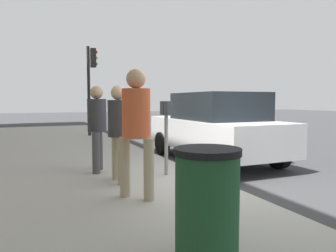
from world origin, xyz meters
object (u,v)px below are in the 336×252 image
pedestrian_at_meter (119,126)px  traffic_signal (91,76)px  parking_meter (166,122)px  trash_bin (207,205)px  parking_officer (97,122)px  pedestrian_bystander (136,122)px  parked_sedan_near (215,127)px

pedestrian_at_meter → traffic_signal: traffic_signal is taller
parking_meter → trash_bin: 3.39m
parking_officer → trash_bin: (-4.00, -0.17, -0.49)m
pedestrian_bystander → parked_sedan_near: pedestrian_bystander is taller
traffic_signal → trash_bin: bearing=175.0°
pedestrian_bystander → parked_sedan_near: size_ratio=0.42×
parking_meter → parked_sedan_near: bearing=-53.3°
pedestrian_bystander → parking_officer: 2.02m
parking_officer → trash_bin: parking_officer is taller
parking_officer → trash_bin: 4.03m
pedestrian_bystander → parked_sedan_near: 4.07m
parked_sedan_near → traffic_signal: traffic_signal is taller
parking_officer → parked_sedan_near: 3.26m
parking_officer → traffic_signal: 7.10m
parking_meter → parking_officer: (0.80, 1.16, -0.02)m
pedestrian_at_meter → parking_officer: size_ratio=0.98×
pedestrian_at_meter → trash_bin: pedestrian_at_meter is taller
parking_meter → traffic_signal: traffic_signal is taller
pedestrian_at_meter → traffic_signal: size_ratio=0.47×
parked_sedan_near → parking_officer: bearing=102.6°
pedestrian_bystander → parking_officer: pedestrian_bystander is taller
traffic_signal → parking_meter: bearing=-179.7°
pedestrian_at_meter → parked_sedan_near: size_ratio=0.38×
parking_meter → pedestrian_at_meter: pedestrian_at_meter is taller
parked_sedan_near → traffic_signal: 6.71m
pedestrian_bystander → trash_bin: (-2.00, -0.00, -0.61)m
parking_officer → traffic_signal: traffic_signal is taller
trash_bin → parking_meter: bearing=-17.0°
parking_meter → pedestrian_bystander: pedestrian_bystander is taller
parking_meter → pedestrian_bystander: (-1.21, 0.98, 0.10)m
parking_officer → pedestrian_at_meter: bearing=-59.9°
parking_meter → traffic_signal: (7.67, 0.04, 1.41)m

